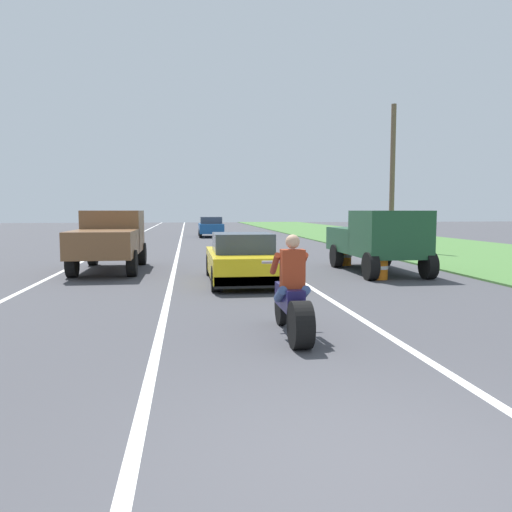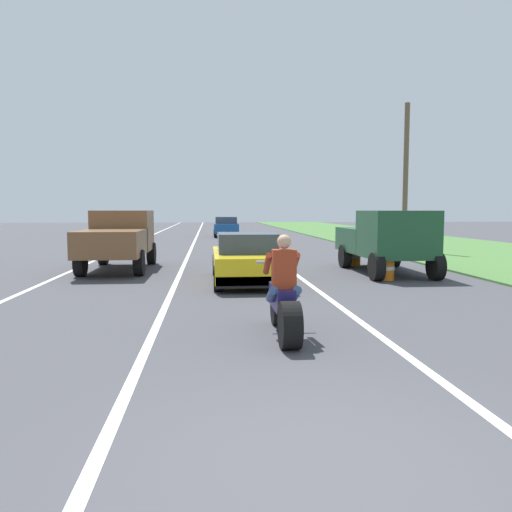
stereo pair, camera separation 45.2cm
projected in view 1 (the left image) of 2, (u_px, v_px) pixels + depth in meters
The scene contains 13 objects.
ground_plane at pixel (368, 472), 3.86m from camera, with size 160.00×160.00×0.00m, color #424247.
lane_stripe_left_solid at pixel (97, 254), 22.87m from camera, with size 0.14×120.00×0.01m, color white.
lane_stripe_right_solid at pixel (255, 253), 23.83m from camera, with size 0.14×120.00×0.01m, color white.
lane_stripe_centre_dashed at pixel (178, 253), 23.35m from camera, with size 0.14×120.00×0.01m, color white.
grass_verge_right at pixel (456, 250), 25.19m from camera, with size 10.00×120.00×0.06m, color #477538.
motorcycle_with_rider at pixel (292, 301), 7.85m from camera, with size 0.70×2.21×1.62m.
sports_car_yellow at pixel (242, 260), 13.97m from camera, with size 1.84×4.30×1.37m.
pickup_truck_left_lane_brown at pixel (110, 237), 16.66m from camera, with size 2.02×4.80×1.98m.
pickup_truck_right_shoulder_dark_green at pixel (378, 238), 16.17m from camera, with size 2.02×4.80×1.98m.
utility_pole_roadside at pixel (392, 179), 24.33m from camera, with size 0.24×0.24×7.02m, color brown.
construction_barrel_nearest at pixel (378, 262), 14.63m from camera, with size 0.58×0.58×1.00m.
construction_barrel_mid at pixel (344, 251), 18.36m from camera, with size 0.58×0.58×1.00m.
distant_car_far_ahead at pixel (211, 227), 37.86m from camera, with size 1.80×4.00×1.50m.
Camera 1 is at (-1.34, -3.54, 1.99)m, focal length 35.56 mm.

